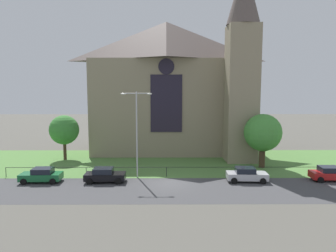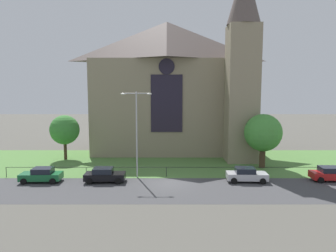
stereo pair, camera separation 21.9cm
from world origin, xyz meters
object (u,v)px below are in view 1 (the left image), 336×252
parked_car_silver (246,175)px  parked_car_red (330,174)px  parked_car_black (105,175)px  church_building (171,85)px  parked_car_green (41,175)px  tree_left_far (64,130)px  tree_right_near (263,133)px  streetlamp_near (137,124)px

parked_car_silver → parked_car_red: size_ratio=1.01×
parked_car_black → parked_car_silver: same height
church_building → parked_car_red: bearing=-45.2°
parked_car_green → tree_left_far: bearing=-86.6°
tree_right_near → parked_car_black: tree_right_near is taller
tree_left_far → church_building: bearing=23.2°
tree_right_near → parked_car_black: bearing=-161.4°
tree_left_far → parked_car_red: (31.63, -10.49, -3.37)m
tree_right_near → church_building: bearing=135.1°
tree_right_near → streetlamp_near: size_ratio=0.71×
parked_car_green → parked_car_black: 6.64m
parked_car_red → parked_car_green: bearing=-177.5°
church_building → tree_right_near: bearing=-44.9°
church_building → parked_car_silver: bearing=-65.9°
church_building → parked_car_black: size_ratio=6.16×
tree_left_far → parked_car_silver: bearing=-25.6°
church_building → parked_car_black: church_building is taller
tree_left_far → parked_car_green: (0.95, -10.91, -3.37)m
church_building → parked_car_silver: 21.10m
tree_right_near → parked_car_silver: size_ratio=1.57×
tree_right_near → parked_car_red: 8.83m
parked_car_red → tree_left_far: bearing=163.3°
parked_car_green → parked_car_red: size_ratio=1.00×
tree_left_far → parked_car_black: tree_left_far is taller
parked_car_green → parked_car_black: (6.64, -0.01, 0.00)m
church_building → parked_car_green: size_ratio=6.12×
streetlamp_near → parked_car_green: 11.30m
parked_car_silver → church_building: bearing=116.7°
streetlamp_near → parked_car_red: 21.46m
tree_right_near → parked_car_silver: bearing=-119.5°
parked_car_silver → parked_car_green: bearing=-177.1°
tree_right_near → parked_car_green: 26.05m
streetlamp_near → parked_car_green: bearing=-169.8°
tree_right_near → parked_car_black: (-18.40, -6.20, -3.60)m
church_building → streetlamp_near: bearing=-104.5°
parked_car_red → parked_car_black: bearing=-177.3°
tree_right_near → parked_car_red: (5.64, -5.77, -3.60)m
parked_car_red → tree_right_near: bearing=136.0°
parked_car_black → parked_car_silver: size_ratio=0.99×
tree_right_near → parked_car_silver: tree_right_near is taller
tree_left_far → parked_car_black: bearing=-55.2°
streetlamp_near → parked_car_green: streetlamp_near is taller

